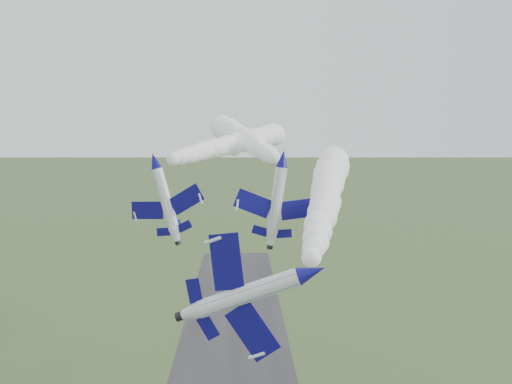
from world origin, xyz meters
TOP-DOWN VIEW (x-y plane):
  - jet_lead at (7.05, -8.32)m, footprint 5.04×12.89m
  - smoke_trail_jet_lead at (13.24, 24.94)m, footprint 14.42×61.87m
  - jet_pair_left at (-8.86, 16.41)m, footprint 9.34×11.26m
  - smoke_trail_jet_pair_left at (1.00, 48.26)m, footprint 23.65×59.54m
  - jet_pair_right at (6.71, 18.04)m, footprint 10.44×12.49m
  - smoke_trail_jet_pair_right at (1.55, 55.36)m, footprint 15.10×69.81m

SIDE VIEW (x-z plane):
  - jet_lead at x=7.05m, z-range 29.94..39.93m
  - smoke_trail_jet_lead at x=13.24m, z-range 34.90..40.43m
  - jet_pair_left at x=-8.86m, z-range 40.66..44.26m
  - jet_pair_right at x=6.71m, z-range 40.99..44.25m
  - smoke_trail_jet_pair_left at x=1.00m, z-range 41.50..46.20m
  - smoke_trail_jet_pair_right at x=1.55m, z-range 42.07..47.52m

